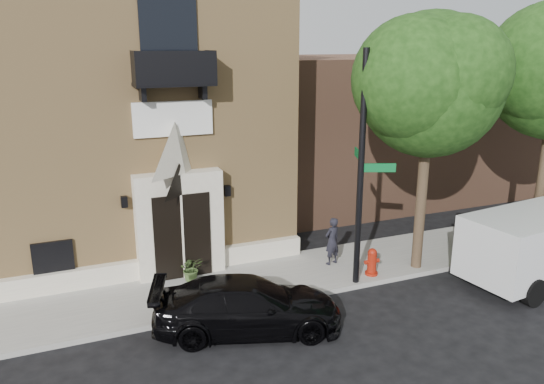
# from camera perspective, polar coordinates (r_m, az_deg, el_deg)

# --- Properties ---
(ground) EXTENTS (120.00, 120.00, 0.00)m
(ground) POSITION_cam_1_polar(r_m,az_deg,el_deg) (14.68, -3.18, -12.77)
(ground) COLOR black
(ground) RESTS_ON ground
(sidewalk) EXTENTS (42.00, 3.00, 0.15)m
(sidewalk) POSITION_cam_1_polar(r_m,az_deg,el_deg) (16.20, -1.58, -9.56)
(sidewalk) COLOR gray
(sidewalk) RESTS_ON ground
(church) EXTENTS (12.20, 11.01, 9.30)m
(church) POSITION_cam_1_polar(r_m,az_deg,el_deg) (20.32, -19.12, 8.24)
(church) COLOR tan
(church) RESTS_ON ground
(neighbour_building) EXTENTS (18.00, 8.00, 6.40)m
(neighbour_building) POSITION_cam_1_polar(r_m,az_deg,el_deg) (26.93, 14.89, 7.16)
(neighbour_building) COLOR brown
(neighbour_building) RESTS_ON ground
(street_tree_left) EXTENTS (4.97, 4.38, 7.77)m
(street_tree_left) POSITION_cam_1_polar(r_m,az_deg,el_deg) (16.20, 16.98, 11.08)
(street_tree_left) COLOR #38281C
(street_tree_left) RESTS_ON sidewalk
(black_sedan) EXTENTS (5.05, 3.18, 1.37)m
(black_sedan) POSITION_cam_1_polar(r_m,az_deg,el_deg) (13.54, -2.65, -12.10)
(black_sedan) COLOR black
(black_sedan) RESTS_ON ground
(street_sign) EXTENTS (1.01, 1.30, 6.74)m
(street_sign) POSITION_cam_1_polar(r_m,az_deg,el_deg) (15.08, 9.59, 2.26)
(street_sign) COLOR black
(street_sign) RESTS_ON sidewalk
(fire_hydrant) EXTENTS (0.48, 0.39, 0.85)m
(fire_hydrant) POSITION_cam_1_polar(r_m,az_deg,el_deg) (16.56, 10.70, -7.39)
(fire_hydrant) COLOR maroon
(fire_hydrant) RESTS_ON sidewalk
(dumpster) EXTENTS (1.98, 1.52, 1.14)m
(dumpster) POSITION_cam_1_polar(r_m,az_deg,el_deg) (19.57, 21.98, -4.12)
(dumpster) COLOR #103C16
(dumpster) RESTS_ON sidewalk
(planter) EXTENTS (0.69, 0.60, 0.75)m
(planter) POSITION_cam_1_polar(r_m,az_deg,el_deg) (16.11, -8.66, -8.12)
(planter) COLOR #3F5829
(planter) RESTS_ON sidewalk
(pedestrian_near) EXTENTS (0.65, 0.52, 1.55)m
(pedestrian_near) POSITION_cam_1_polar(r_m,az_deg,el_deg) (17.01, 6.48, -5.26)
(pedestrian_near) COLOR black
(pedestrian_near) RESTS_ON sidewalk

